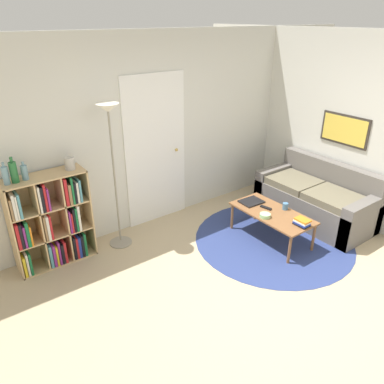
{
  "coord_description": "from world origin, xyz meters",
  "views": [
    {
      "loc": [
        -2.54,
        -1.94,
        2.75
      ],
      "look_at": [
        -0.16,
        1.27,
        0.85
      ],
      "focal_mm": 35.0,
      "sensor_mm": 36.0,
      "label": 1
    }
  ],
  "objects_px": {
    "couch": "(317,200)",
    "laptop": "(251,202)",
    "bookshelf": "(51,222)",
    "floor_lamp": "(111,137)",
    "vase_on_shelf": "(70,163)",
    "coffee_table": "(272,215)",
    "bowl": "(265,215)",
    "cup": "(285,206)",
    "bottle_left": "(5,175)",
    "bottle_middle": "(14,172)",
    "bottle_right": "(24,172)"
  },
  "relations": [
    {
      "from": "floor_lamp",
      "to": "coffee_table",
      "type": "distance_m",
      "value": 2.28
    },
    {
      "from": "couch",
      "to": "vase_on_shelf",
      "type": "distance_m",
      "value": 3.48
    },
    {
      "from": "bowl",
      "to": "cup",
      "type": "height_order",
      "value": "cup"
    },
    {
      "from": "coffee_table",
      "to": "bowl",
      "type": "relative_size",
      "value": 7.94
    },
    {
      "from": "bookshelf",
      "to": "bottle_middle",
      "type": "distance_m",
      "value": 0.76
    },
    {
      "from": "floor_lamp",
      "to": "coffee_table",
      "type": "xyz_separation_m",
      "value": [
        1.67,
        -1.11,
        -1.08
      ]
    },
    {
      "from": "laptop",
      "to": "vase_on_shelf",
      "type": "height_order",
      "value": "vase_on_shelf"
    },
    {
      "from": "couch",
      "to": "laptop",
      "type": "relative_size",
      "value": 5.29
    },
    {
      "from": "laptop",
      "to": "bottle_right",
      "type": "relative_size",
      "value": 1.53
    },
    {
      "from": "bookshelf",
      "to": "bottle_middle",
      "type": "xyz_separation_m",
      "value": [
        -0.28,
        -0.02,
        0.71
      ]
    },
    {
      "from": "bookshelf",
      "to": "cup",
      "type": "xyz_separation_m",
      "value": [
        2.67,
        -1.27,
        -0.09
      ]
    },
    {
      "from": "couch",
      "to": "bowl",
      "type": "bearing_deg",
      "value": -177.86
    },
    {
      "from": "bottle_left",
      "to": "coffee_table",
      "type": "bearing_deg",
      "value": -23.09
    },
    {
      "from": "bookshelf",
      "to": "cup",
      "type": "relative_size",
      "value": 12.46
    },
    {
      "from": "couch",
      "to": "bowl",
      "type": "relative_size",
      "value": 11.89
    },
    {
      "from": "cup",
      "to": "bottle_left",
      "type": "distance_m",
      "value": 3.37
    },
    {
      "from": "bookshelf",
      "to": "bowl",
      "type": "relative_size",
      "value": 8.14
    },
    {
      "from": "laptop",
      "to": "bottle_left",
      "type": "distance_m",
      "value": 3.05
    },
    {
      "from": "coffee_table",
      "to": "bottle_left",
      "type": "distance_m",
      "value": 3.2
    },
    {
      "from": "coffee_table",
      "to": "bottle_left",
      "type": "relative_size",
      "value": 4.51
    },
    {
      "from": "bookshelf",
      "to": "bottle_right",
      "type": "bearing_deg",
      "value": 179.86
    },
    {
      "from": "bookshelf",
      "to": "laptop",
      "type": "height_order",
      "value": "bookshelf"
    },
    {
      "from": "bottle_right",
      "to": "bowl",
      "type": "bearing_deg",
      "value": -27.0
    },
    {
      "from": "couch",
      "to": "cup",
      "type": "distance_m",
      "value": 0.8
    },
    {
      "from": "bottle_middle",
      "to": "couch",
      "type": "bearing_deg",
      "value": -17.82
    },
    {
      "from": "bowl",
      "to": "bottle_middle",
      "type": "bearing_deg",
      "value": 154.27
    },
    {
      "from": "bowl",
      "to": "bottle_left",
      "type": "distance_m",
      "value": 3.04
    },
    {
      "from": "floor_lamp",
      "to": "cup",
      "type": "distance_m",
      "value": 2.41
    },
    {
      "from": "bowl",
      "to": "bottle_right",
      "type": "xyz_separation_m",
      "value": [
        -2.47,
        1.26,
        0.78
      ]
    },
    {
      "from": "floor_lamp",
      "to": "bowl",
      "type": "height_order",
      "value": "floor_lamp"
    },
    {
      "from": "bookshelf",
      "to": "vase_on_shelf",
      "type": "xyz_separation_m",
      "value": [
        0.32,
        0.0,
        0.66
      ]
    },
    {
      "from": "floor_lamp",
      "to": "bowl",
      "type": "distance_m",
      "value": 2.14
    },
    {
      "from": "couch",
      "to": "cup",
      "type": "bearing_deg",
      "value": -176.04
    },
    {
      "from": "floor_lamp",
      "to": "bottle_left",
      "type": "xyz_separation_m",
      "value": [
        -1.17,
        0.1,
        -0.22
      ]
    },
    {
      "from": "bottle_left",
      "to": "bottle_middle",
      "type": "distance_m",
      "value": 0.09
    },
    {
      "from": "couch",
      "to": "laptop",
      "type": "xyz_separation_m",
      "value": [
        -0.99,
        0.36,
        0.12
      ]
    },
    {
      "from": "bookshelf",
      "to": "laptop",
      "type": "bearing_deg",
      "value": -19.18
    },
    {
      "from": "couch",
      "to": "bookshelf",
      "type": "bearing_deg",
      "value": 160.61
    },
    {
      "from": "floor_lamp",
      "to": "vase_on_shelf",
      "type": "bearing_deg",
      "value": 166.44
    },
    {
      "from": "bookshelf",
      "to": "bottle_left",
      "type": "distance_m",
      "value": 0.78
    },
    {
      "from": "coffee_table",
      "to": "vase_on_shelf",
      "type": "relative_size",
      "value": 7.5
    },
    {
      "from": "coffee_table",
      "to": "cup",
      "type": "relative_size",
      "value": 12.14
    },
    {
      "from": "bowl",
      "to": "bottle_right",
      "type": "bearing_deg",
      "value": 153.0
    },
    {
      "from": "bookshelf",
      "to": "coffee_table",
      "type": "bearing_deg",
      "value": -26.32
    },
    {
      "from": "floor_lamp",
      "to": "vase_on_shelf",
      "type": "height_order",
      "value": "floor_lamp"
    },
    {
      "from": "bottle_left",
      "to": "vase_on_shelf",
      "type": "relative_size",
      "value": 1.66
    },
    {
      "from": "couch",
      "to": "bottle_left",
      "type": "bearing_deg",
      "value": 162.54
    },
    {
      "from": "floor_lamp",
      "to": "laptop",
      "type": "relative_size",
      "value": 5.92
    },
    {
      "from": "cup",
      "to": "vase_on_shelf",
      "type": "relative_size",
      "value": 0.62
    },
    {
      "from": "bookshelf",
      "to": "couch",
      "type": "xyz_separation_m",
      "value": [
        3.45,
        -1.21,
        -0.25
      ]
    }
  ]
}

